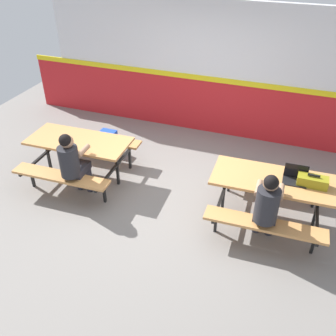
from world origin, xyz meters
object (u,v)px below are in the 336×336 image
(picnic_table_right, at_px, (271,188))
(student_further, at_px, (267,204))
(laptop_dark, at_px, (295,178))
(toolbox_grey, at_px, (313,181))
(student_nearer, at_px, (72,161))
(backpack_dark, at_px, (109,141))
(picnic_table_left, at_px, (80,149))

(picnic_table_right, bearing_deg, student_further, -89.95)
(picnic_table_right, bearing_deg, laptop_dark, 9.12)
(toolbox_grey, bearing_deg, student_nearer, -170.89)
(picnic_table_right, bearing_deg, toolbox_grey, 1.72)
(picnic_table_right, bearing_deg, student_nearer, -169.61)
(laptop_dark, height_order, backpack_dark, laptop_dark)
(laptop_dark, distance_m, backpack_dark, 3.56)
(laptop_dark, xyz_separation_m, toolbox_grey, (0.23, -0.03, 0.02))
(picnic_table_right, distance_m, backpack_dark, 3.27)
(picnic_table_right, distance_m, laptop_dark, 0.36)
(student_further, xyz_separation_m, backpack_dark, (-3.11, 1.51, -0.49))
(picnic_table_left, relative_size, picnic_table_right, 1.00)
(student_nearer, xyz_separation_m, student_further, (2.91, -0.02, 0.00))
(toolbox_grey, bearing_deg, student_further, -131.88)
(picnic_table_left, xyz_separation_m, student_further, (3.13, -0.57, 0.13))
(picnic_table_right, relative_size, student_nearer, 1.41)
(picnic_table_left, height_order, backpack_dark, picnic_table_left)
(picnic_table_left, height_order, laptop_dark, laptop_dark)
(picnic_table_right, relative_size, backpack_dark, 3.87)
(student_further, height_order, laptop_dark, student_further)
(laptop_dark, bearing_deg, picnic_table_left, -179.51)
(picnic_table_left, height_order, picnic_table_right, same)
(picnic_table_left, xyz_separation_m, toolbox_grey, (3.64, -0.00, 0.24))
(picnic_table_left, height_order, student_further, student_further)
(picnic_table_left, relative_size, laptop_dark, 5.22)
(backpack_dark, bearing_deg, picnic_table_left, -91.41)
(picnic_table_left, distance_m, backpack_dark, 1.00)
(picnic_table_right, xyz_separation_m, student_further, (0.00, -0.56, 0.13))
(student_nearer, height_order, student_further, same)
(student_further, bearing_deg, backpack_dark, 154.07)
(student_nearer, relative_size, student_further, 1.00)
(toolbox_grey, relative_size, backpack_dark, 0.91)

